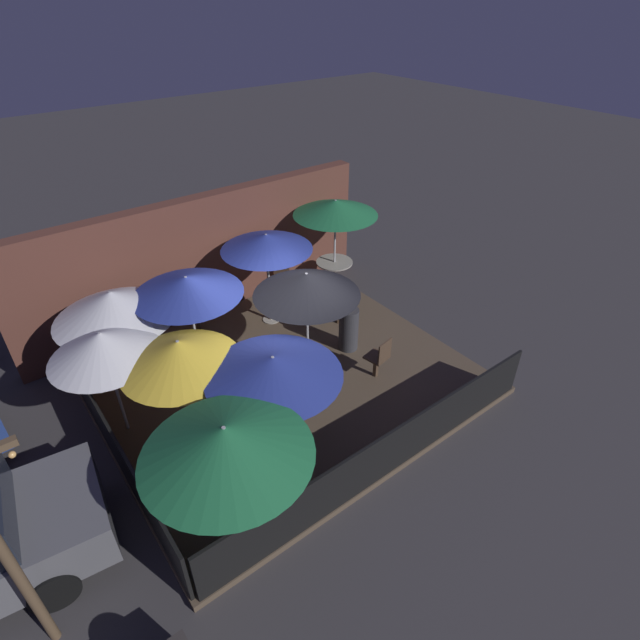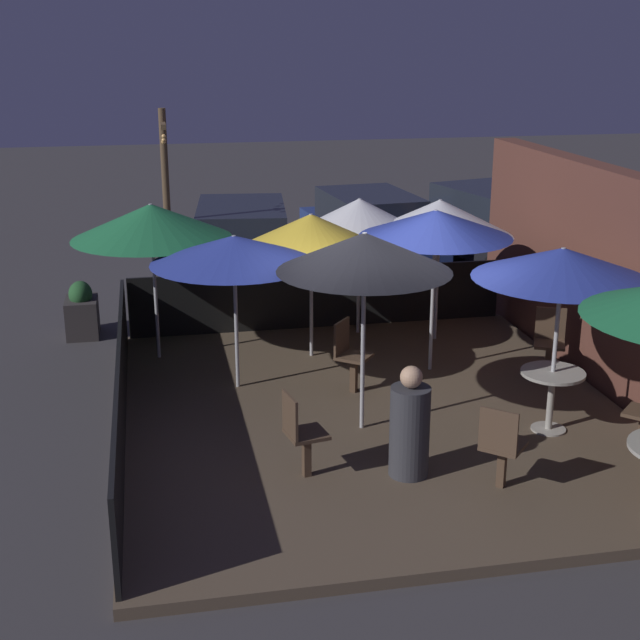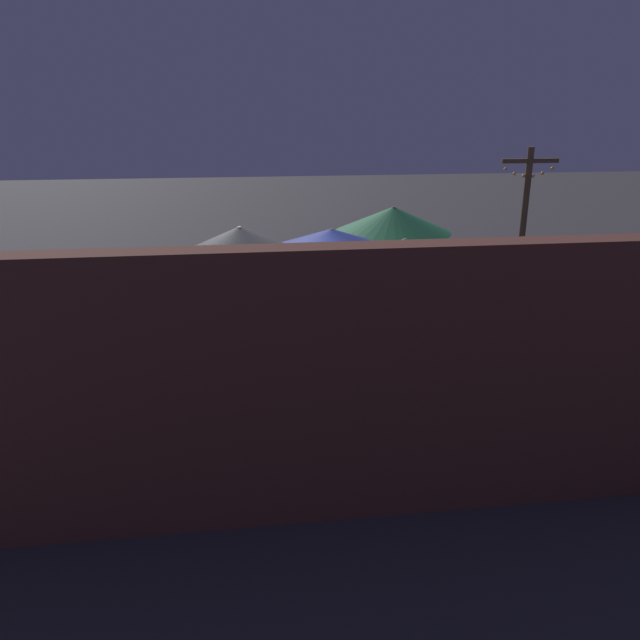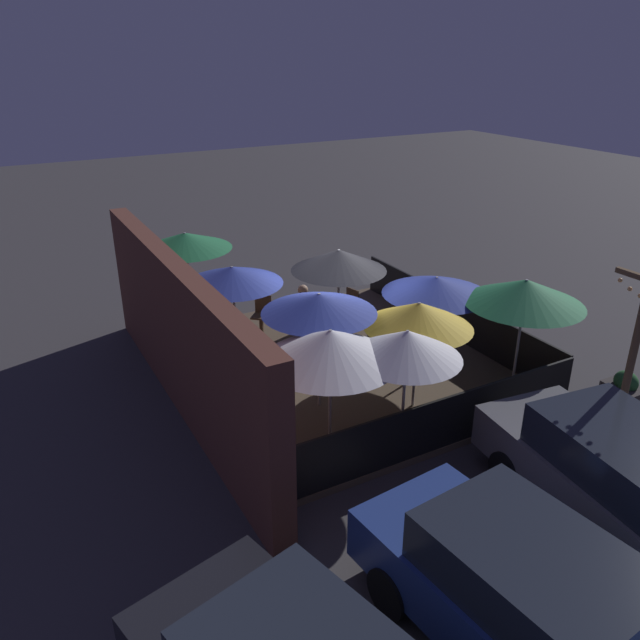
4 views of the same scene
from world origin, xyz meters
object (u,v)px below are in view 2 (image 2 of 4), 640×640
(patio_umbrella_7, at_px, (234,250))
(dining_table_0, at_px, (552,385))
(patio_umbrella_4, at_px, (440,218))
(patio_umbrella_5, at_px, (364,252))
(patio_umbrella_2, at_px, (436,224))
(patio_chair_3, at_px, (349,353))
(patio_chair_1, at_px, (501,444))
(planter_box, at_px, (82,311))
(patio_umbrella_3, at_px, (311,231))
(patio_umbrella_8, at_px, (359,214))
(patio_umbrella_6, at_px, (151,221))
(parked_car_0, at_px, (242,247))
(light_post, at_px, (167,201))
(patio_chair_4, at_px, (301,432))
(patio_chair_2, at_px, (550,340))
(patron_0, at_px, (410,428))
(parked_car_1, at_px, (369,233))
(patio_umbrella_0, at_px, (562,264))
(parked_car_2, at_px, (492,226))

(patio_umbrella_7, bearing_deg, dining_table_0, 59.02)
(patio_umbrella_4, distance_m, patio_umbrella_5, 3.48)
(patio_umbrella_2, bearing_deg, patio_chair_3, -66.54)
(patio_umbrella_4, relative_size, patio_chair_1, 2.37)
(planter_box, bearing_deg, patio_umbrella_3, 59.76)
(patio_umbrella_8, xyz_separation_m, patio_chair_3, (2.31, -0.67, -1.35))
(patio_chair_1, bearing_deg, patio_umbrella_2, 36.02)
(patio_umbrella_6, bearing_deg, parked_car_0, 155.82)
(planter_box, bearing_deg, light_post, 122.18)
(dining_table_0, height_order, patio_chair_4, patio_chair_4)
(patio_chair_2, relative_size, planter_box, 1.07)
(patio_chair_4, distance_m, patron_0, 1.14)
(patio_umbrella_4, height_order, parked_car_1, patio_umbrella_4)
(patio_umbrella_8, distance_m, parked_car_0, 3.60)
(patio_chair_2, xyz_separation_m, parked_car_1, (-6.20, -0.94, 0.20))
(patio_chair_3, xyz_separation_m, patio_chair_4, (2.22, -1.03, -0.00))
(parked_car_1, bearing_deg, light_post, -69.63)
(patio_chair_4, height_order, parked_car_0, parked_car_0)
(patio_umbrella_5, height_order, parked_car_1, patio_umbrella_5)
(patio_umbrella_0, distance_m, patio_umbrella_7, 4.02)
(dining_table_0, bearing_deg, planter_box, -131.73)
(patio_umbrella_2, bearing_deg, planter_box, -120.06)
(patio_umbrella_0, height_order, patio_umbrella_6, patio_umbrella_6)
(dining_table_0, xyz_separation_m, patio_chair_4, (0.59, -3.07, -0.05))
(light_post, xyz_separation_m, parked_car_2, (-2.01, 6.55, -1.10))
(patio_chair_2, bearing_deg, patio_umbrella_0, 0.00)
(patio_chair_3, distance_m, patron_0, 2.38)
(patio_umbrella_0, relative_size, patio_umbrella_3, 1.06)
(patio_chair_4, xyz_separation_m, planter_box, (-5.58, -2.53, -0.24))
(patio_umbrella_0, xyz_separation_m, patio_chair_1, (1.24, -1.13, -1.52))
(patio_umbrella_4, bearing_deg, patio_umbrella_0, 4.66)
(parked_car_0, bearing_deg, parked_car_2, 106.09)
(patio_umbrella_0, distance_m, patio_chair_1, 2.26)
(patio_umbrella_3, bearing_deg, patio_umbrella_8, 134.60)
(parked_car_2, bearing_deg, patio_umbrella_0, -30.89)
(patio_umbrella_4, xyz_separation_m, parked_car_2, (-4.48, 2.66, -1.15))
(patio_umbrella_7, xyz_separation_m, patio_chair_3, (0.44, 1.41, -1.34))
(patio_umbrella_3, distance_m, patio_umbrella_5, 2.58)
(patio_chair_4, bearing_deg, dining_table_0, 0.00)
(patio_chair_2, relative_size, patio_chair_4, 1.01)
(planter_box, bearing_deg, patio_umbrella_4, 73.54)
(patio_umbrella_5, height_order, dining_table_0, patio_umbrella_5)
(patio_umbrella_6, bearing_deg, patron_0, 31.12)
(patio_chair_4, bearing_deg, patio_chair_2, 19.15)
(patron_0, distance_m, planter_box, 6.80)
(patio_umbrella_6, bearing_deg, patio_umbrella_7, 36.79)
(patio_umbrella_3, relative_size, parked_car_2, 0.45)
(patio_umbrella_6, relative_size, patio_chair_4, 2.37)
(patio_chair_1, relative_size, parked_car_1, 0.21)
(patio_umbrella_5, height_order, patio_umbrella_6, patio_umbrella_5)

